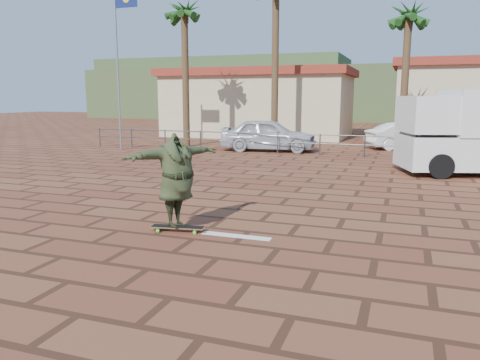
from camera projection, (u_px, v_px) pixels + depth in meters
name	position (u px, v px, depth m)	size (l,w,h in m)	color
ground	(225.00, 218.00, 10.42)	(120.00, 120.00, 0.00)	brown
paint_stripe	(236.00, 236.00, 9.08)	(1.40, 0.22, 0.01)	white
guardrail	(320.00, 141.00, 21.44)	(24.06, 0.06, 1.00)	#47494F
flagpole	(119.00, 56.00, 23.06)	(1.30, 0.10, 8.00)	gray
palm_far_left	(184.00, 15.00, 24.22)	(2.40, 2.40, 8.25)	brown
palm_center	(409.00, 19.00, 22.54)	(2.40, 2.40, 7.75)	brown
building_west	(260.00, 102.00, 32.41)	(12.60, 7.60, 4.50)	beige
building_east	(480.00, 99.00, 29.62)	(10.60, 6.60, 5.00)	beige
hill_front	(376.00, 94.00, 56.29)	(70.00, 18.00, 6.00)	#384C28
hill_back	(224.00, 88.00, 68.92)	(35.00, 14.00, 8.00)	#384C28
longboard	(178.00, 227.00, 9.36)	(1.12, 0.43, 0.11)	olive
skateboarder	(176.00, 180.00, 9.19)	(2.30, 0.63, 1.87)	#303A1F
car_silver	(268.00, 135.00, 23.25)	(1.90, 4.72, 1.61)	silver
car_white	(407.00, 136.00, 24.00)	(1.42, 4.09, 1.35)	white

